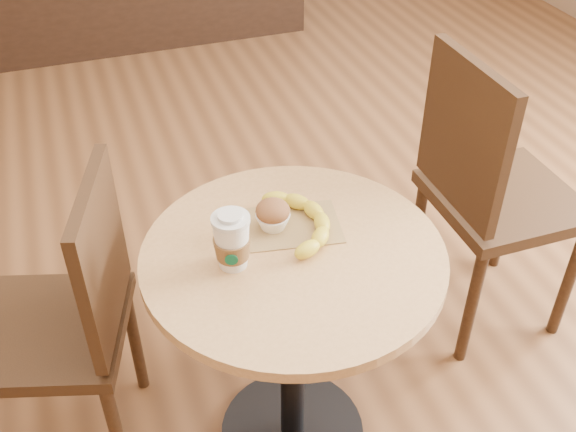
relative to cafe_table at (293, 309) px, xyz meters
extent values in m
plane|color=brown|center=(0.04, 0.08, -0.55)|extent=(7.00, 7.00, 0.00)
cylinder|color=black|center=(0.00, 0.00, -0.54)|extent=(0.44, 0.44, 0.02)
cylinder|color=black|center=(0.00, 0.00, -0.18)|extent=(0.07, 0.07, 0.72)
cylinder|color=tan|center=(0.00, 0.00, 0.18)|extent=(0.75, 0.75, 0.03)
cube|color=#372313|center=(-0.62, 0.23, -0.09)|extent=(0.51, 0.51, 0.04)
cylinder|color=#372313|center=(-0.74, 0.44, -0.32)|extent=(0.04, 0.04, 0.46)
cylinder|color=#372313|center=(-0.41, 0.34, -0.32)|extent=(0.04, 0.04, 0.46)
cube|color=#372313|center=(-0.45, 0.17, 0.16)|extent=(0.14, 0.38, 0.43)
cube|color=#372313|center=(0.84, 0.28, -0.05)|extent=(0.45, 0.45, 0.04)
cylinder|color=#372313|center=(1.03, 0.09, -0.30)|extent=(0.04, 0.04, 0.51)
cylinder|color=#372313|center=(1.04, 0.47, -0.30)|extent=(0.04, 0.04, 0.51)
cylinder|color=#372313|center=(0.65, 0.09, -0.30)|extent=(0.04, 0.04, 0.51)
cylinder|color=#372313|center=(0.66, 0.48, -0.30)|extent=(0.04, 0.04, 0.51)
cube|color=#372313|center=(0.64, 0.28, 0.23)|extent=(0.04, 0.43, 0.47)
cube|color=#967648|center=(0.03, 0.10, 0.20)|extent=(0.27, 0.22, 0.00)
cylinder|color=silver|center=(-0.15, 0.00, 0.33)|extent=(0.09, 0.09, 0.01)
cylinder|color=silver|center=(-0.15, 0.00, 0.35)|extent=(0.06, 0.06, 0.01)
cylinder|color=#085133|center=(-0.17, -0.04, 0.25)|extent=(0.03, 0.01, 0.03)
ellipsoid|color=brown|center=(-0.02, 0.10, 0.25)|extent=(0.09, 0.09, 0.06)
ellipsoid|color=#FBF0C9|center=(-0.02, 0.10, 0.27)|extent=(0.03, 0.03, 0.02)
camera|label=1|loc=(-0.43, -1.17, 1.28)|focal=42.00mm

